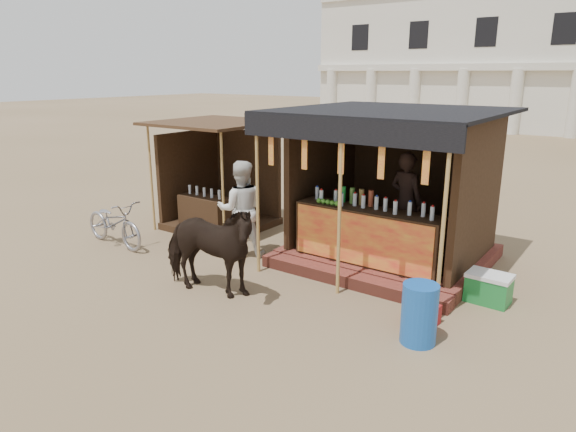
# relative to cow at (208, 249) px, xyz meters

# --- Properties ---
(ground) EXTENTS (120.00, 120.00, 0.00)m
(ground) POSITION_rel_cow_xyz_m (0.63, -0.34, -0.75)
(ground) COLOR #846B4C
(ground) RESTS_ON ground
(main_stall) EXTENTS (3.60, 3.61, 2.78)m
(main_stall) POSITION_rel_cow_xyz_m (1.64, 3.02, 0.28)
(main_stall) COLOR brown
(main_stall) RESTS_ON ground
(secondary_stall) EXTENTS (2.40, 2.40, 2.38)m
(secondary_stall) POSITION_rel_cow_xyz_m (-2.54, 2.89, 0.10)
(secondary_stall) COLOR #342013
(secondary_stall) RESTS_ON ground
(cow) EXTENTS (1.90, 1.13, 1.51)m
(cow) POSITION_rel_cow_xyz_m (0.00, 0.00, 0.00)
(cow) COLOR black
(cow) RESTS_ON ground
(motorbike) EXTENTS (1.84, 0.76, 0.94)m
(motorbike) POSITION_rel_cow_xyz_m (-3.23, 0.64, -0.28)
(motorbike) COLOR gray
(motorbike) RESTS_ON ground
(bystander) EXTENTS (1.13, 1.10, 1.84)m
(bystander) POSITION_rel_cow_xyz_m (-0.73, 1.66, 0.16)
(bystander) COLOR silver
(bystander) RESTS_ON ground
(blue_barrel) EXTENTS (0.50, 0.50, 0.81)m
(blue_barrel) POSITION_rel_cow_xyz_m (3.26, 0.47, -0.35)
(blue_barrel) COLOR #1652AA
(blue_barrel) RESTS_ON ground
(red_crate) EXTENTS (0.44, 0.48, 0.28)m
(red_crate) POSITION_rel_cow_xyz_m (3.11, 0.97, -0.61)
(red_crate) COLOR maroon
(red_crate) RESTS_ON ground
(cooler) EXTENTS (0.66, 0.46, 0.46)m
(cooler) POSITION_rel_cow_xyz_m (3.66, 2.26, -0.52)
(cooler) COLOR #1B7B32
(cooler) RESTS_ON ground
(background_building) EXTENTS (26.00, 7.45, 8.18)m
(background_building) POSITION_rel_cow_xyz_m (-1.37, 29.60, 3.23)
(background_building) COLOR silver
(background_building) RESTS_ON ground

